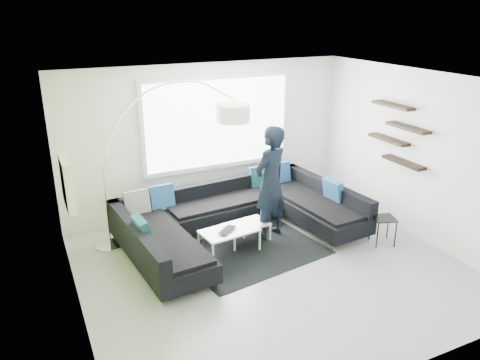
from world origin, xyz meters
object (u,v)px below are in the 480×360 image
(person, at_px, (270,183))
(laptop, at_px, (230,231))
(coffee_table, at_px, (238,236))
(sectional_sofa, at_px, (242,220))
(side_table, at_px, (383,230))
(arc_lamp, at_px, (102,171))

(person, bearing_deg, laptop, -4.53)
(coffee_table, bearing_deg, sectional_sofa, 42.00)
(coffee_table, xyz_separation_m, side_table, (2.22, -0.94, 0.04))
(sectional_sofa, relative_size, side_table, 8.61)
(sectional_sofa, xyz_separation_m, side_table, (2.05, -1.13, -0.13))
(arc_lamp, distance_m, person, 2.69)
(coffee_table, height_order, laptop, laptop)
(arc_lamp, bearing_deg, side_table, -15.34)
(person, xyz_separation_m, laptop, (-0.86, -0.28, -0.57))
(coffee_table, xyz_separation_m, laptop, (-0.22, -0.17, 0.21))
(person, relative_size, laptop, 4.37)
(coffee_table, height_order, person, person)
(arc_lamp, height_order, side_table, arc_lamp)
(side_table, xyz_separation_m, laptop, (-2.44, 0.77, 0.16))
(sectional_sofa, bearing_deg, side_table, -33.89)
(sectional_sofa, relative_size, arc_lamp, 1.52)
(arc_lamp, xyz_separation_m, side_table, (4.13, -1.83, -1.09))
(sectional_sofa, xyz_separation_m, person, (0.48, -0.08, 0.61))
(sectional_sofa, xyz_separation_m, laptop, (-0.38, -0.36, 0.03))
(coffee_table, relative_size, arc_lamp, 0.44)
(coffee_table, height_order, side_table, side_table)
(coffee_table, relative_size, person, 0.60)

